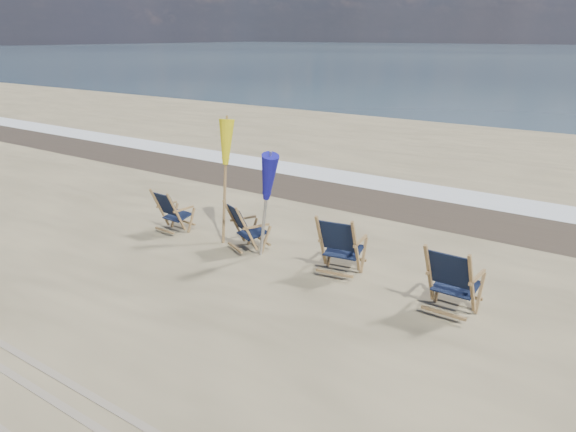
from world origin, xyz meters
name	(u,v)px	position (x,y,z in m)	size (l,w,h in m)	color
surf_foam	(424,190)	(0.00, 8.30, 0.00)	(200.00, 1.40, 0.01)	silver
wet_sand_strip	(400,204)	(0.00, 6.80, 0.00)	(200.00, 2.60, 0.00)	#42362A
tire_tracks	(19,409)	(0.00, -2.80, 0.01)	(80.00, 1.30, 0.01)	gray
beach_chair_0	(176,214)	(-2.65, 2.07, 0.47)	(0.60, 0.68, 0.94)	black
beach_chair_1	(247,231)	(-0.83, 2.07, 0.49)	(0.62, 0.70, 0.97)	black
beach_chair_2	(356,249)	(1.29, 2.30, 0.55)	(0.70, 0.79, 1.10)	black
beach_chair_3	(471,287)	(3.30, 1.96, 0.56)	(0.71, 0.80, 1.11)	black
umbrella_yellow	(223,149)	(-1.69, 2.46, 1.83)	(0.30, 0.30, 2.37)	olive
umbrella_blue	(264,176)	(-0.43, 2.11, 1.56)	(0.30, 0.30, 2.08)	#A5A5AD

